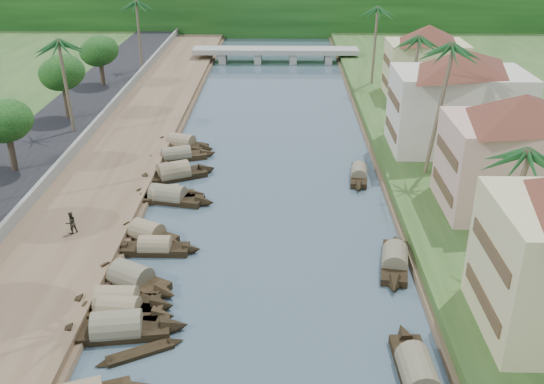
{
  "coord_description": "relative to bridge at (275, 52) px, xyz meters",
  "views": [
    {
      "loc": [
        1.21,
        -31.52,
        23.68
      ],
      "look_at": [
        0.4,
        14.97,
        2.0
      ],
      "focal_mm": 40.0,
      "sensor_mm": 36.0,
      "label": 1
    }
  ],
  "objects": [
    {
      "name": "ground",
      "position": [
        -0.0,
        -72.0,
        -1.72
      ],
      "size": [
        220.0,
        220.0,
        0.0
      ],
      "primitive_type": "plane",
      "color": "#3D505B",
      "rests_on": "ground"
    },
    {
      "name": "left_bank",
      "position": [
        -16.0,
        -52.0,
        -1.32
      ],
      "size": [
        10.0,
        180.0,
        0.8
      ],
      "primitive_type": "cube",
      "color": "brown",
      "rests_on": "ground"
    },
    {
      "name": "right_bank",
      "position": [
        19.0,
        -52.0,
        -1.12
      ],
      "size": [
        16.0,
        180.0,
        1.2
      ],
      "primitive_type": "cube",
      "color": "#2B491D",
      "rests_on": "ground"
    },
    {
      "name": "road",
      "position": [
        -24.5,
        -52.0,
        -1.02
      ],
      "size": [
        8.0,
        180.0,
        1.4
      ],
      "primitive_type": "cube",
      "color": "black",
      "rests_on": "ground"
    },
    {
      "name": "retaining_wall",
      "position": [
        -20.2,
        -52.0,
        -0.37
      ],
      "size": [
        0.4,
        180.0,
        1.1
      ],
      "primitive_type": "cube",
      "color": "slate",
      "rests_on": "left_bank"
    },
    {
      "name": "treeline",
      "position": [
        -0.0,
        28.0,
        2.28
      ],
      "size": [
        120.0,
        14.0,
        8.0
      ],
      "color": "#0E340E",
      "rests_on": "ground"
    },
    {
      "name": "bridge",
      "position": [
        0.0,
        0.0,
        0.0
      ],
      "size": [
        28.0,
        4.0,
        2.4
      ],
      "color": "gray",
      "rests_on": "ground"
    },
    {
      "name": "building_mid",
      "position": [
        19.99,
        -58.0,
        4.41
      ],
      "size": [
        14.11,
        14.11,
        9.7
      ],
      "color": "tan",
      "rests_on": "right_bank"
    },
    {
      "name": "building_far",
      "position": [
        18.99,
        -44.0,
        4.66
      ],
      "size": [
        15.59,
        15.59,
        10.2
      ],
      "color": "beige",
      "rests_on": "right_bank"
    },
    {
      "name": "building_distant",
      "position": [
        19.99,
        -24.0,
        4.16
      ],
      "size": [
        12.62,
        12.62,
        9.2
      ],
      "color": "#C6B584",
      "rests_on": "right_bank"
    },
    {
      "name": "sampan_3",
      "position": [
        -8.78,
        -73.69,
        -1.3
      ],
      "size": [
        9.03,
        3.05,
        2.36
      ],
      "rotation": [
        0.0,
        0.0,
        0.14
      ],
      "color": "black",
      "rests_on": "ground"
    },
    {
      "name": "sampan_4",
      "position": [
        -9.1,
        -71.88,
        -1.31
      ],
      "size": [
        7.57,
        2.36,
        2.13
      ],
      "rotation": [
        0.0,
        0.0,
        -0.1
      ],
      "color": "black",
      "rests_on": "ground"
    },
    {
      "name": "sampan_5",
      "position": [
        -9.46,
        -71.08,
        -1.3
      ],
      "size": [
        7.69,
        2.2,
        2.43
      ],
      "rotation": [
        0.0,
        0.0,
        -0.0
      ],
      "color": "black",
      "rests_on": "ground"
    },
    {
      "name": "sampan_6",
      "position": [
        -9.18,
        -68.15,
        -1.3
      ],
      "size": [
        7.76,
        5.43,
        2.34
      ],
      "rotation": [
        0.0,
        0.0,
        -0.51
      ],
      "color": "black",
      "rests_on": "ground"
    },
    {
      "name": "sampan_7",
      "position": [
        -8.35,
        -63.83,
        -1.31
      ],
      "size": [
        7.1,
        1.68,
        1.93
      ],
      "rotation": [
        0.0,
        0.0,
        -0.0
      ],
      "color": "black",
      "rests_on": "ground"
    },
    {
      "name": "sampan_8",
      "position": [
        -9.39,
        -61.72,
        -1.31
      ],
      "size": [
        6.96,
        4.82,
        2.18
      ],
      "rotation": [
        0.0,
        0.0,
        -0.5
      ],
      "color": "black",
      "rests_on": "ground"
    },
    {
      "name": "sampan_9",
      "position": [
        -8.96,
        -54.87,
        -1.31
      ],
      "size": [
        9.09,
        3.66,
        2.25
      ],
      "rotation": [
        0.0,
        0.0,
        -0.22
      ],
      "color": "black",
      "rests_on": "ground"
    },
    {
      "name": "sampan_10",
      "position": [
        -9.18,
        -54.67,
        -1.31
      ],
      "size": [
        7.34,
        2.95,
        2.01
      ],
      "rotation": [
        0.0,
        0.0,
        0.21
      ],
      "color": "black",
      "rests_on": "ground"
    },
    {
      "name": "sampan_11",
      "position": [
        -9.27,
        -49.77,
        -1.3
      ],
      "size": [
        8.72,
        5.52,
        2.48
      ],
      "rotation": [
        0.0,
        0.0,
        0.45
      ],
      "color": "black",
      "rests_on": "ground"
    },
    {
      "name": "sampan_12",
      "position": [
        -9.78,
        -45.0,
        -1.31
      ],
      "size": [
        8.66,
        4.25,
        2.07
      ],
      "rotation": [
        0.0,
        0.0,
        0.33
      ],
      "color": "black",
      "rests_on": "ground"
    },
    {
      "name": "sampan_13",
      "position": [
        -9.81,
        -41.28,
        -1.31
      ],
      "size": [
        8.13,
        4.55,
        2.21
      ],
      "rotation": [
        0.0,
        0.0,
        -0.38
      ],
      "color": "black",
      "rests_on": "ground"
    },
    {
      "name": "sampan_14",
      "position": [
        8.79,
        -77.36,
        -1.31
      ],
      "size": [
        2.13,
        9.3,
        2.23
      ],
      "rotation": [
        0.0,
        0.0,
        1.61
      ],
      "color": "black",
      "rests_on": "ground"
    },
    {
      "name": "sampan_15",
      "position": [
        9.52,
        -65.42,
        -1.31
      ],
      "size": [
        3.05,
        8.25,
        2.17
      ],
      "rotation": [
        0.0,
        0.0,
        1.39
      ],
      "color": "black",
      "rests_on": "ground"
    },
    {
      "name": "sampan_16",
      "position": [
        8.71,
        -49.43,
        -1.32
      ],
      "size": [
        2.23,
        7.51,
        1.86
      ],
      "rotation": [
        0.0,
        0.0,
        1.45
      ],
      "color": "black",
      "rests_on": "ground"
    },
    {
      "name": "canoe_1",
      "position": [
        -7.02,
        -75.46,
        -1.62
      ],
      "size": [
        5.19,
        3.32,
        0.88
      ],
      "rotation": [
        0.0,
        0.0,
        0.49
      ],
      "color": "black",
      "rests_on": "ground"
    },
    {
      "name": "canoe_2",
      "position": [
        -10.69,
        -55.31,
        -1.62
      ],
      "size": [
        4.78,
        1.22,
        0.69
      ],
      "rotation": [
        0.0,
        0.0,
        0.11
      ],
      "color": "black",
      "rests_on": "ground"
    },
    {
      "name": "palm_1",
      "position": [
        16.0,
        -67.59,
        7.93
      ],
      "size": [
        3.2,
        3.2,
        10.18
      ],
      "color": "#71634B",
      "rests_on": "ground"
    },
    {
      "name": "palm_2",
      "position": [
        15.0,
        -50.7,
        11.09
      ],
      "size": [
        3.2,
        3.2,
        13.47
      ],
      "color": "#71634B",
      "rests_on": "ground"
    },
    {
      "name": "palm_3",
      "position": [
        16.0,
        -35.63,
        8.98
      ],
      "size": [
        3.2,
        3.2,
        11.28
      ],
      "color": "#71634B",
      "rests_on": "ground"
    },
    {
      "name": "palm_6",
      "position": [
        -22.0,
        -40.03,
        9.29
      ],
      "size": [
        3.2,
        3.2,
        11.4
      ],
      "color": "#71634B",
      "rests_on": "ground"
    },
    {
      "name": "palm_7",
      "position": [
        14.0,
        -18.2,
        9.62
      ],
      "size": [
        3.2,
        3.2,
        11.95
      ],
      "color": "#71634B",
      "rests_on": "ground"
    },
    {
      "name": "palm_8",
      "position": [
        -20.5,
        -11.0,
        9.42
      ],
      "size": [
        3.2,
        3.2,
        11.53
      ],
      "color": "#71634B",
      "rests_on": "ground"
    },
    {
      "name": "tree_3",
      "position": [
        -24.0,
        -51.19,
        4.41
      ],
      "size": [
        4.52,
        4.52,
        6.68
      ],
      "color": "#4C3A2B",
      "rests_on": "ground"
    },
    {
      "name": "tree_4",
      "position": [
        -24.0,
        -35.42,
        4.99
      ],
      "size": [
        4.67,
        4.67,
        7.32
      ],
      "color": "#4C3A2B",
      "rests_on": "ground"
    },
    {
      "name": "tree_5",
      "position": [
        -24.0,
        -20.3,
        4.3
      ],
      "size": [
        4.73,
        4.73,
        6.65
      ],
      "color": "#4C3A2B",
      "rests_on": "ground"
    },
    {
      "name": "tree_6",
      "position": [
        24.0,
        -43.53,
        4.31
      ],
      "size": [
        4.68,
        4.68,
        6.84
      ],
      "color": "#4C3A2B",
      "rests_on": "ground"
    },
    {
      "name": "person_far",
      "position": [
        -15.11,
        -62.29,
        -0.03
      ],
      "size": [
        1.09,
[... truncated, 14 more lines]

